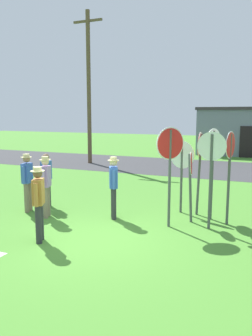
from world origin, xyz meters
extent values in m
plane|color=#47842D|center=(0.00, 0.00, 0.00)|extent=(80.00, 80.00, 0.00)
cube|color=#38383A|center=(0.00, 11.81, 0.00)|extent=(60.00, 6.40, 0.01)
cube|color=slate|center=(2.15, 19.53, 1.59)|extent=(7.03, 4.07, 3.18)
cube|color=#383333|center=(2.15, 19.53, 3.28)|extent=(7.23, 4.27, 0.20)
cube|color=black|center=(2.15, 17.47, 1.05)|extent=(1.10, 0.08, 2.10)
cylinder|color=brown|center=(-6.32, 11.08, 4.34)|extent=(0.24, 0.24, 8.67)
cube|color=brown|center=(-6.32, 11.08, 8.07)|extent=(1.80, 0.12, 0.12)
cylinder|color=#474C4C|center=(2.31, 1.91, 1.20)|extent=(0.07, 0.07, 2.41)
cylinder|color=white|center=(2.31, 1.91, 2.11)|extent=(0.72, 0.03, 0.72)
cylinder|color=red|center=(2.31, 1.92, 2.11)|extent=(0.67, 0.04, 0.66)
cylinder|color=#474C4C|center=(1.80, 3.01, 1.17)|extent=(0.14, 0.08, 2.35)
cylinder|color=white|center=(1.80, 3.01, 2.05)|extent=(0.07, 0.72, 0.72)
cylinder|color=red|center=(1.79, 3.01, 2.05)|extent=(0.06, 0.67, 0.66)
cylinder|color=#474C4C|center=(1.33, 1.65, 1.26)|extent=(0.10, 0.10, 2.51)
cylinder|color=white|center=(1.33, 1.65, 2.17)|extent=(0.53, 0.66, 0.83)
cylinder|color=red|center=(1.34, 1.64, 2.17)|extent=(0.49, 0.61, 0.77)
cylinder|color=#474C4C|center=(1.74, 2.24, 0.93)|extent=(0.17, 0.10, 1.86)
cylinder|color=white|center=(1.74, 2.24, 1.60)|extent=(0.15, 0.61, 0.62)
cylinder|color=red|center=(1.75, 2.24, 1.60)|extent=(0.14, 0.57, 0.57)
cylinder|color=#474C4C|center=(2.22, 2.70, 1.23)|extent=(0.09, 0.09, 2.45)
cylinder|color=white|center=(2.22, 2.70, 2.10)|extent=(0.29, 0.79, 0.84)
cylinder|color=red|center=(2.21, 2.71, 2.10)|extent=(0.27, 0.74, 0.78)
cylinder|color=#474C4C|center=(1.28, 3.05, 1.03)|extent=(0.09, 0.10, 2.06)
cylinder|color=white|center=(1.28, 3.05, 1.72)|extent=(0.77, 0.25, 0.81)
cylinder|color=red|center=(1.29, 3.06, 1.72)|extent=(0.72, 0.23, 0.75)
cylinder|color=#474C4C|center=(2.69, 2.44, 1.20)|extent=(0.08, 0.08, 2.41)
cylinder|color=white|center=(2.69, 2.44, 2.11)|extent=(0.15, 0.70, 0.71)
cylinder|color=red|center=(2.70, 2.44, 2.11)|extent=(0.14, 0.64, 0.65)
cylinder|color=#7A6B56|center=(-2.13, 1.18, 0.44)|extent=(0.14, 0.14, 0.88)
cylinder|color=#7A6B56|center=(-2.05, 0.98, 0.44)|extent=(0.14, 0.14, 0.88)
cube|color=#9E7AB2|center=(-2.09, 1.08, 1.17)|extent=(0.33, 0.41, 0.58)
cylinder|color=#9E7AB2|center=(-2.17, 1.31, 1.15)|extent=(0.09, 0.09, 0.52)
cylinder|color=#9E7AB2|center=(-2.01, 0.85, 1.15)|extent=(0.09, 0.09, 0.52)
sphere|color=beige|center=(-2.09, 1.08, 1.58)|extent=(0.21, 0.21, 0.21)
cylinder|color=beige|center=(-2.09, 1.08, 1.64)|extent=(0.32, 0.31, 0.02)
cylinder|color=beige|center=(-2.09, 1.08, 1.69)|extent=(0.19, 0.19, 0.09)
cylinder|color=#2D2D33|center=(-2.74, 2.06, 0.44)|extent=(0.14, 0.14, 0.88)
cylinder|color=#2D2D33|center=(-2.69, 1.84, 0.44)|extent=(0.14, 0.14, 0.88)
cube|color=#3860B7|center=(-2.71, 1.95, 1.17)|extent=(0.29, 0.40, 0.58)
cylinder|color=#3860B7|center=(-2.76, 2.19, 1.15)|extent=(0.09, 0.09, 0.52)
cylinder|color=#3860B7|center=(-2.66, 1.72, 1.15)|extent=(0.09, 0.09, 0.52)
sphere|color=brown|center=(-2.71, 1.95, 1.58)|extent=(0.21, 0.21, 0.21)
cylinder|color=#2D2D33|center=(-1.13, -0.46, 0.44)|extent=(0.14, 0.14, 0.88)
cylinder|color=#2D2D33|center=(-1.03, -0.65, 0.44)|extent=(0.14, 0.14, 0.88)
cube|color=#B27533|center=(-1.08, -0.55, 1.17)|extent=(0.35, 0.42, 0.58)
cylinder|color=#B27533|center=(-1.19, -0.34, 1.15)|extent=(0.09, 0.09, 0.52)
cylinder|color=#B27533|center=(-0.98, -0.77, 1.15)|extent=(0.09, 0.09, 0.52)
sphere|color=brown|center=(-1.08, -0.55, 1.58)|extent=(0.21, 0.21, 0.21)
cylinder|color=beige|center=(-1.08, -0.55, 1.64)|extent=(0.31, 0.31, 0.02)
cylinder|color=beige|center=(-1.08, -0.55, 1.69)|extent=(0.19, 0.19, 0.09)
cylinder|color=#7A6B56|center=(-2.97, 1.44, 0.44)|extent=(0.14, 0.14, 0.88)
cylinder|color=#7A6B56|center=(-2.92, 1.22, 0.44)|extent=(0.14, 0.14, 0.88)
cube|color=#3860B7|center=(-2.95, 1.33, 1.17)|extent=(0.31, 0.41, 0.58)
cylinder|color=#3860B7|center=(-3.01, 1.56, 1.15)|extent=(0.09, 0.09, 0.52)
cylinder|color=#3860B7|center=(-2.88, 1.10, 1.15)|extent=(0.09, 0.09, 0.52)
sphere|color=#9E7051|center=(-2.95, 1.33, 1.58)|extent=(0.21, 0.21, 0.21)
cylinder|color=beige|center=(-2.95, 1.33, 1.64)|extent=(0.32, 0.31, 0.02)
cylinder|color=beige|center=(-2.95, 1.33, 1.69)|extent=(0.19, 0.19, 0.09)
cylinder|color=#2D2D33|center=(-0.35, 1.82, 0.44)|extent=(0.14, 0.14, 0.88)
cylinder|color=#2D2D33|center=(-0.24, 1.62, 0.44)|extent=(0.14, 0.14, 0.88)
cube|color=#3860B7|center=(-0.29, 1.72, 1.17)|extent=(0.36, 0.42, 0.58)
cylinder|color=#3860B7|center=(-0.41, 1.93, 1.15)|extent=(0.09, 0.09, 0.52)
cylinder|color=#3860B7|center=(-0.18, 1.51, 1.15)|extent=(0.09, 0.09, 0.52)
sphere|color=beige|center=(-0.29, 1.72, 1.58)|extent=(0.21, 0.21, 0.21)
cylinder|color=beige|center=(-0.29, 1.72, 1.64)|extent=(0.31, 0.31, 0.02)
cylinder|color=beige|center=(-0.29, 1.72, 1.69)|extent=(0.19, 0.19, 0.09)
camera|label=1|loc=(3.71, -6.65, 2.90)|focal=36.53mm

